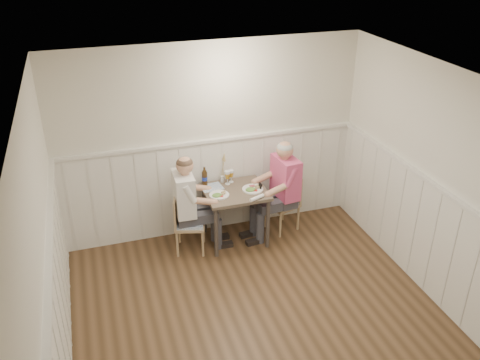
{
  "coord_description": "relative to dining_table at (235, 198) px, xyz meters",
  "views": [
    {
      "loc": [
        -1.5,
        -3.66,
        3.87
      ],
      "look_at": [
        0.2,
        1.64,
        1.0
      ],
      "focal_mm": 38.0,
      "sensor_mm": 36.0,
      "label": 1
    }
  ],
  "objects": [
    {
      "name": "man_in_pink",
      "position": [
        0.65,
        -0.03,
        -0.06
      ],
      "size": [
        0.67,
        0.47,
        1.38
      ],
      "color": "#3F3F47",
      "rests_on": "ground"
    },
    {
      "name": "ground_plane",
      "position": [
        -0.2,
        -1.84,
        -0.64
      ],
      "size": [
        4.5,
        4.5,
        0.0
      ],
      "primitive_type": "plane",
      "color": "#442F1B"
    },
    {
      "name": "beer_glass_a",
      "position": [
        0.02,
        0.24,
        0.23
      ],
      "size": [
        0.07,
        0.07,
        0.18
      ],
      "color": "silver",
      "rests_on": "dining_table"
    },
    {
      "name": "gingham_mat",
      "position": [
        -0.27,
        0.17,
        0.11
      ],
      "size": [
        0.3,
        0.25,
        0.01
      ],
      "color": "#577AAA",
      "rests_on": "dining_table"
    },
    {
      "name": "diner_cream",
      "position": [
        -0.64,
        -0.02,
        -0.08
      ],
      "size": [
        0.63,
        0.44,
        1.34
      ],
      "color": "#3F3F47",
      "rests_on": "ground"
    },
    {
      "name": "rolled_napkin",
      "position": [
        0.19,
        -0.31,
        0.13
      ],
      "size": [
        0.21,
        0.12,
        0.05
      ],
      "color": "white",
      "rests_on": "dining_table"
    },
    {
      "name": "chair_right",
      "position": [
        0.74,
        0.08,
        -0.21
      ],
      "size": [
        0.47,
        0.47,
        0.8
      ],
      "color": "tan",
      "rests_on": "ground"
    },
    {
      "name": "grass_vase",
      "position": [
        -0.09,
        0.28,
        0.3
      ],
      "size": [
        0.05,
        0.05,
        0.43
      ],
      "color": "silver",
      "rests_on": "dining_table"
    },
    {
      "name": "room_shell",
      "position": [
        -0.2,
        -1.84,
        0.88
      ],
      "size": [
        4.04,
        4.54,
        2.6
      ],
      "color": "silver",
      "rests_on": "ground"
    },
    {
      "name": "plate_diner",
      "position": [
        -0.25,
        -0.08,
        0.13
      ],
      "size": [
        0.25,
        0.25,
        0.06
      ],
      "color": "white",
      "rests_on": "dining_table"
    },
    {
      "name": "beer_bottle",
      "position": [
        -0.34,
        0.26,
        0.23
      ],
      "size": [
        0.07,
        0.07,
        0.26
      ],
      "color": "#32210F",
      "rests_on": "dining_table"
    },
    {
      "name": "beer_glass_b",
      "position": [
        -0.04,
        0.2,
        0.24
      ],
      "size": [
        0.08,
        0.08,
        0.19
      ],
      "color": "silver",
      "rests_on": "dining_table"
    },
    {
      "name": "chair_left",
      "position": [
        -0.67,
        -0.03,
        -0.21
      ],
      "size": [
        0.47,
        0.47,
        0.8
      ],
      "color": "tan",
      "rests_on": "ground"
    },
    {
      "name": "plate_man",
      "position": [
        0.21,
        -0.06,
        0.13
      ],
      "size": [
        0.27,
        0.27,
        0.07
      ],
      "color": "white",
      "rests_on": "dining_table"
    },
    {
      "name": "dining_table",
      "position": [
        0.0,
        0.0,
        0.0
      ],
      "size": [
        0.79,
        0.7,
        0.75
      ],
      "color": "brown",
      "rests_on": "ground"
    },
    {
      "name": "wainscot",
      "position": [
        -0.2,
        -1.15,
        0.05
      ],
      "size": [
        4.0,
        4.49,
        1.34
      ],
      "color": "white",
      "rests_on": "ground"
    }
  ]
}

